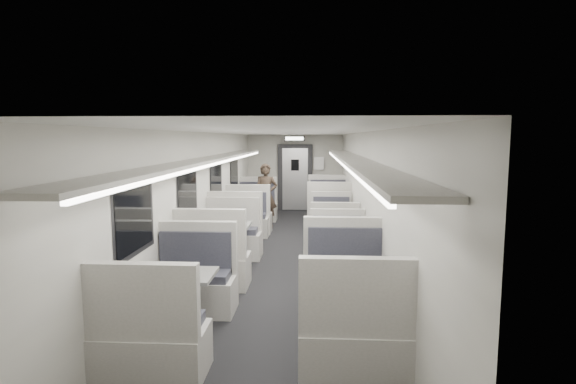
# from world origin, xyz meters

# --- Properties ---
(room) EXTENTS (3.24, 12.24, 2.64)m
(room) POSITION_xyz_m (0.00, 0.00, 1.20)
(room) COLOR black
(room) RESTS_ON ground
(booth_left_a) EXTENTS (1.11, 2.25, 1.20)m
(booth_left_a) POSITION_xyz_m (-1.00, 3.31, 0.40)
(booth_left_a) COLOR #BAB5AF
(booth_left_a) RESTS_ON room
(booth_left_b) EXTENTS (1.07, 2.16, 1.16)m
(booth_left_b) POSITION_xyz_m (-1.00, 1.31, 0.39)
(booth_left_b) COLOR #BAB5AF
(booth_left_b) RESTS_ON room
(booth_left_c) EXTENTS (1.16, 2.34, 1.25)m
(booth_left_c) POSITION_xyz_m (-1.00, -0.65, 0.42)
(booth_left_c) COLOR #BAB5AF
(booth_left_c) RESTS_ON room
(booth_left_d) EXTENTS (1.09, 2.21, 1.18)m
(booth_left_d) POSITION_xyz_m (-1.00, -3.35, 0.39)
(booth_left_d) COLOR #BAB5AF
(booth_left_d) RESTS_ON room
(booth_right_a) EXTENTS (1.14, 2.32, 1.24)m
(booth_right_a) POSITION_xyz_m (1.00, 3.68, 0.41)
(booth_right_a) COLOR #BAB5AF
(booth_right_a) RESTS_ON room
(booth_right_b) EXTENTS (0.95, 1.94, 1.04)m
(booth_right_b) POSITION_xyz_m (1.00, 1.47, 0.35)
(booth_right_b) COLOR #BAB5AF
(booth_right_b) RESTS_ON room
(booth_right_c) EXTENTS (0.95, 1.94, 1.04)m
(booth_right_c) POSITION_xyz_m (1.00, -1.15, 0.35)
(booth_right_c) COLOR #BAB5AF
(booth_right_c) RESTS_ON room
(booth_right_d) EXTENTS (1.12, 2.28, 1.22)m
(booth_right_d) POSITION_xyz_m (1.00, -3.17, 0.41)
(booth_right_d) COLOR #BAB5AF
(booth_right_d) RESTS_ON room
(passenger) EXTENTS (0.63, 0.44, 1.65)m
(passenger) POSITION_xyz_m (-0.64, 3.18, 0.82)
(passenger) COLOR black
(passenger) RESTS_ON room
(window_a) EXTENTS (0.02, 1.18, 0.84)m
(window_a) POSITION_xyz_m (-1.49, 3.40, 1.35)
(window_a) COLOR black
(window_a) RESTS_ON room
(window_b) EXTENTS (0.02, 1.18, 0.84)m
(window_b) POSITION_xyz_m (-1.49, 1.20, 1.35)
(window_b) COLOR black
(window_b) RESTS_ON room
(window_c) EXTENTS (0.02, 1.18, 0.84)m
(window_c) POSITION_xyz_m (-1.49, -1.00, 1.35)
(window_c) COLOR black
(window_c) RESTS_ON room
(window_d) EXTENTS (0.02, 1.18, 0.84)m
(window_d) POSITION_xyz_m (-1.49, -3.20, 1.35)
(window_d) COLOR black
(window_d) RESTS_ON room
(luggage_rack_left) EXTENTS (0.46, 10.40, 0.09)m
(luggage_rack_left) POSITION_xyz_m (-1.24, -0.30, 1.92)
(luggage_rack_left) COLOR #BAB5AF
(luggage_rack_left) RESTS_ON room
(luggage_rack_right) EXTENTS (0.46, 10.40, 0.09)m
(luggage_rack_right) POSITION_xyz_m (1.24, -0.30, 1.92)
(luggage_rack_right) COLOR #BAB5AF
(luggage_rack_right) RESTS_ON room
(vestibule_door) EXTENTS (1.10, 0.13, 2.10)m
(vestibule_door) POSITION_xyz_m (0.00, 5.93, 1.04)
(vestibule_door) COLOR black
(vestibule_door) RESTS_ON room
(exit_sign) EXTENTS (0.62, 0.12, 0.16)m
(exit_sign) POSITION_xyz_m (0.00, 5.44, 2.28)
(exit_sign) COLOR black
(exit_sign) RESTS_ON room
(wall_notice) EXTENTS (0.32, 0.02, 0.40)m
(wall_notice) POSITION_xyz_m (0.75, 5.92, 1.50)
(wall_notice) COLOR white
(wall_notice) RESTS_ON room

